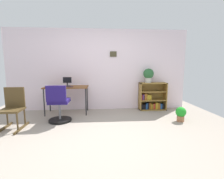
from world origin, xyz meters
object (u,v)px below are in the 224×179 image
potted_plant_floor (181,113)px  bookshelf_low (152,98)px  desk (67,89)px  keyboard (65,87)px  rocking_chair (13,108)px  potted_plant_on_shelf (148,75)px  monitor (67,82)px  office_chair (59,106)px

potted_plant_floor → bookshelf_low: bearing=107.5°
desk → keyboard: 0.15m
rocking_chair → bookshelf_low: size_ratio=1.05×
bookshelf_low → potted_plant_floor: size_ratio=2.34×
potted_plant_on_shelf → rocking_chair: bearing=-159.9°
rocking_chair → bookshelf_low: (3.33, 1.22, -0.08)m
monitor → office_chair: monitor is taller
bookshelf_low → desk: bearing=-174.8°
rocking_chair → bookshelf_low: rocking_chair is taller
keyboard → rocking_chair: (-0.91, -0.86, -0.32)m
desk → monitor: size_ratio=4.66×
bookshelf_low → potted_plant_on_shelf: bearing=-159.3°
desk → potted_plant_floor: 2.95m
potted_plant_on_shelf → monitor: bearing=-177.7°
bookshelf_low → potted_plant_on_shelf: size_ratio=1.98×
monitor → bookshelf_low: monitor is taller
rocking_chair → potted_plant_on_shelf: size_ratio=2.08×
office_chair → potted_plant_floor: office_chair is taller
bookshelf_low → rocking_chair: bearing=-159.9°
bookshelf_low → potted_plant_on_shelf: 0.70m
desk → rocking_chair: size_ratio=1.34×
monitor → potted_plant_floor: size_ratio=0.71×
monitor → potted_plant_floor: (2.76, -0.96, -0.67)m
keyboard → rocking_chair: bearing=-136.5°
desk → monitor: (0.01, 0.08, 0.18)m
monitor → office_chair: size_ratio=0.28×
desk → potted_plant_on_shelf: 2.32m
rocking_chair → potted_plant_floor: rocking_chair is taller
office_chair → potted_plant_on_shelf: bearing=20.8°
keyboard → rocking_chair: 1.29m
monitor → bookshelf_low: 2.47m
desk → potted_plant_floor: desk is taller
potted_plant_on_shelf → potted_plant_floor: bearing=-65.4°
office_chair → bookshelf_low: bearing=20.8°
monitor → bookshelf_low: bearing=3.4°
keyboard → office_chair: bearing=-94.6°
monitor → bookshelf_low: (2.41, 0.14, -0.51)m
potted_plant_on_shelf → potted_plant_floor: size_ratio=1.19×
desk → office_chair: size_ratio=1.31×
keyboard → potted_plant_floor: 2.92m
desk → office_chair: office_chair is taller
desk → keyboard: size_ratio=2.94×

